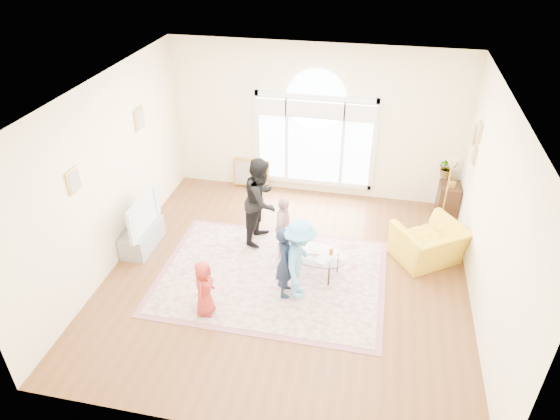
% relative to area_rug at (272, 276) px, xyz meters
% --- Properties ---
extents(ground, '(6.00, 6.00, 0.00)m').
position_rel_area_rug_xyz_m(ground, '(0.24, 0.07, -0.01)').
color(ground, brown).
rests_on(ground, ground).
extents(room_shell, '(6.00, 6.00, 6.00)m').
position_rel_area_rug_xyz_m(room_shell, '(0.25, 2.90, 1.56)').
color(room_shell, '#FEEEC7').
rests_on(room_shell, ground).
extents(area_rug, '(3.60, 2.60, 0.02)m').
position_rel_area_rug_xyz_m(area_rug, '(0.00, 0.00, 0.00)').
color(area_rug, beige).
rests_on(area_rug, ground).
extents(rug_border, '(3.80, 2.80, 0.01)m').
position_rel_area_rug_xyz_m(rug_border, '(-0.00, 0.00, -0.00)').
color(rug_border, '#995964').
rests_on(rug_border, ground).
extents(tv_console, '(0.45, 1.00, 0.42)m').
position_rel_area_rug_xyz_m(tv_console, '(-2.51, 0.37, 0.20)').
color(tv_console, '#94979C').
rests_on(tv_console, ground).
extents(television, '(0.18, 1.15, 0.66)m').
position_rel_area_rug_xyz_m(television, '(-2.50, 0.37, 0.74)').
color(television, black).
rests_on(television, tv_console).
extents(coffee_table, '(1.24, 0.97, 0.54)m').
position_rel_area_rug_xyz_m(coffee_table, '(0.69, 0.25, 0.39)').
color(coffee_table, silver).
rests_on(coffee_table, ground).
extents(armchair, '(1.44, 1.40, 0.71)m').
position_rel_area_rug_xyz_m(armchair, '(2.58, 1.02, 0.34)').
color(armchair, yellow).
rests_on(armchair, ground).
extents(side_cabinet, '(0.40, 0.50, 0.70)m').
position_rel_area_rug_xyz_m(side_cabinet, '(3.02, 2.62, 0.34)').
color(side_cabinet, black).
rests_on(side_cabinet, ground).
extents(floor_lamp, '(0.31, 0.31, 1.51)m').
position_rel_area_rug_xyz_m(floor_lamp, '(2.89, 2.12, 1.27)').
color(floor_lamp, black).
rests_on(floor_lamp, ground).
extents(plant_pedestal, '(0.20, 0.20, 0.70)m').
position_rel_area_rug_xyz_m(plant_pedestal, '(2.94, 2.95, 0.34)').
color(plant_pedestal, white).
rests_on(plant_pedestal, ground).
extents(potted_plant, '(0.44, 0.40, 0.41)m').
position_rel_area_rug_xyz_m(potted_plant, '(2.94, 2.95, 0.90)').
color(potted_plant, '#33722D').
rests_on(potted_plant, plant_pedestal).
extents(leaning_picture, '(0.80, 0.14, 0.62)m').
position_rel_area_rug_xyz_m(leaning_picture, '(-1.12, 2.97, -0.01)').
color(leaning_picture, tan).
rests_on(leaning_picture, ground).
extents(child_red, '(0.31, 0.46, 0.93)m').
position_rel_area_rug_xyz_m(child_red, '(-0.80, -1.05, 0.48)').
color(child_red, '#AE2D26').
rests_on(child_red, area_rug).
extents(child_navy, '(0.35, 0.48, 1.24)m').
position_rel_area_rug_xyz_m(child_navy, '(0.31, -0.36, 0.63)').
color(child_navy, '#162139').
rests_on(child_navy, area_rug).
extents(child_black, '(0.73, 0.88, 1.65)m').
position_rel_area_rug_xyz_m(child_black, '(-0.42, 1.05, 0.84)').
color(child_black, black).
rests_on(child_black, area_rug).
extents(child_pink, '(0.34, 0.71, 1.18)m').
position_rel_area_rug_xyz_m(child_pink, '(0.07, 0.61, 0.60)').
color(child_pink, '#CF989B').
rests_on(child_pink, area_rug).
extents(child_blue, '(0.53, 0.91, 1.39)m').
position_rel_area_rug_xyz_m(child_blue, '(0.53, -0.37, 0.71)').
color(child_blue, '#57A1CF').
rests_on(child_blue, area_rug).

